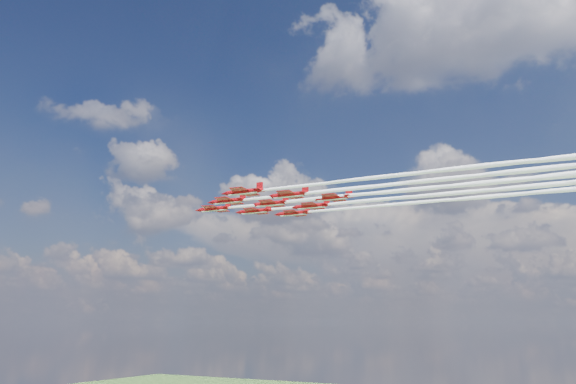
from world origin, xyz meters
name	(u,v)px	position (x,y,z in m)	size (l,w,h in m)	color
jet_lead	(495,182)	(58.93, 7.79, 79.32)	(159.87, 18.97, 2.96)	#AA0910
jet_row2_port	(536,170)	(68.56, 0.80, 79.32)	(159.87, 18.97, 2.96)	#AA0910
jet_row2_starb	(537,186)	(67.26, 16.29, 79.32)	(159.87, 18.97, 2.96)	#AA0910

